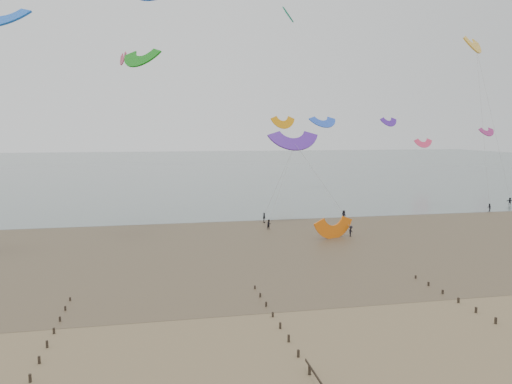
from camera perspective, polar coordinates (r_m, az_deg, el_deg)
ground at (r=40.36m, az=-2.42°, el=-16.56°), size 500.00×500.00×0.00m
sea_and_shore at (r=72.76m, az=-9.94°, el=-5.87°), size 500.00×665.00×0.03m
kitesurfers at (r=92.31m, az=11.57°, el=-2.62°), size 120.36×26.14×1.85m
grounded_kite at (r=76.38m, az=8.88°, el=-5.23°), size 7.45×6.69×3.37m
kites_airborne at (r=123.68m, az=-13.50°, el=9.07°), size 240.77×116.88×40.52m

